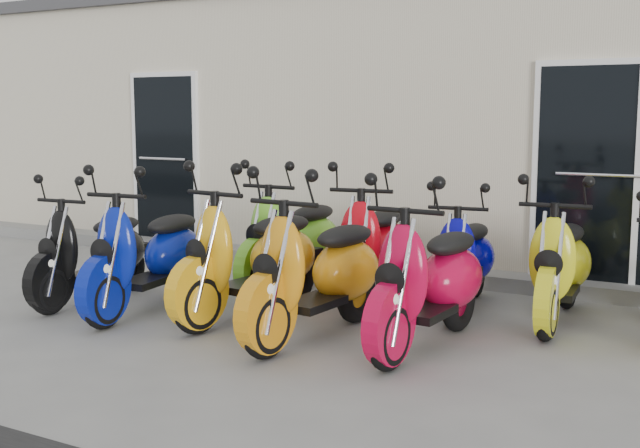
# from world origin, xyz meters

# --- Properties ---
(ground) EXTENTS (80.00, 80.00, 0.00)m
(ground) POSITION_xyz_m (0.00, 0.00, 0.00)
(ground) COLOR gray
(ground) RESTS_ON ground
(building) EXTENTS (14.00, 6.00, 3.20)m
(building) POSITION_xyz_m (0.00, 5.20, 1.60)
(building) COLOR beige
(building) RESTS_ON ground
(roof_cap) EXTENTS (14.20, 6.20, 0.16)m
(roof_cap) POSITION_xyz_m (0.00, 5.20, 3.28)
(roof_cap) COLOR #3F3F42
(roof_cap) RESTS_ON building
(front_step) EXTENTS (14.00, 0.40, 0.15)m
(front_step) POSITION_xyz_m (0.00, 2.02, 0.07)
(front_step) COLOR gray
(front_step) RESTS_ON ground
(door_left) EXTENTS (1.07, 0.08, 2.22)m
(door_left) POSITION_xyz_m (-3.20, 2.17, 1.26)
(door_left) COLOR black
(door_left) RESTS_ON front_step
(door_right) EXTENTS (2.02, 0.08, 2.22)m
(door_right) POSITION_xyz_m (2.60, 2.17, 1.26)
(door_right) COLOR black
(door_right) RESTS_ON front_step
(scooter_front_black) EXTENTS (0.74, 1.73, 1.25)m
(scooter_front_black) POSITION_xyz_m (-1.89, -0.47, 0.62)
(scooter_front_black) COLOR black
(scooter_front_black) RESTS_ON ground
(scooter_front_blue) EXTENTS (0.86, 1.91, 1.37)m
(scooter_front_blue) POSITION_xyz_m (-1.15, -0.52, 0.68)
(scooter_front_blue) COLOR #081994
(scooter_front_blue) RESTS_ON ground
(scooter_front_orange_a) EXTENTS (0.96, 1.99, 1.41)m
(scooter_front_orange_a) POSITION_xyz_m (-0.21, -0.25, 0.71)
(scooter_front_orange_a) COLOR #F3AC15
(scooter_front_orange_a) RESTS_ON ground
(scooter_front_orange_b) EXTENTS (0.86, 1.96, 1.41)m
(scooter_front_orange_b) POSITION_xyz_m (0.60, -0.52, 0.70)
(scooter_front_orange_b) COLOR orange
(scooter_front_orange_b) RESTS_ON ground
(scooter_front_red) EXTENTS (0.79, 1.90, 1.38)m
(scooter_front_red) POSITION_xyz_m (1.48, -0.34, 0.69)
(scooter_front_red) COLOR #BC0631
(scooter_front_red) RESTS_ON ground
(scooter_back_green) EXTENTS (0.73, 1.86, 1.35)m
(scooter_back_green) POSITION_xyz_m (-0.48, 0.88, 0.68)
(scooter_back_green) COLOR #6DC929
(scooter_back_green) RESTS_ON ground
(scooter_back_red) EXTENTS (0.95, 1.93, 1.37)m
(scooter_back_red) POSITION_xyz_m (0.44, 0.87, 0.68)
(scooter_back_red) COLOR red
(scooter_back_red) RESTS_ON ground
(scooter_back_blue) EXTENTS (0.80, 1.71, 1.21)m
(scooter_back_blue) POSITION_xyz_m (1.32, 0.98, 0.61)
(scooter_back_blue) COLOR #06048D
(scooter_back_blue) RESTS_ON ground
(scooter_back_yellow) EXTENTS (0.78, 1.83, 1.32)m
(scooter_back_yellow) POSITION_xyz_m (2.18, 0.91, 0.66)
(scooter_back_yellow) COLOR yellow
(scooter_back_yellow) RESTS_ON ground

